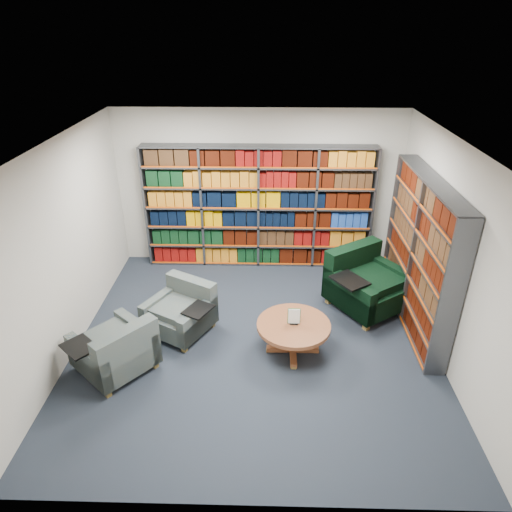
{
  "coord_description": "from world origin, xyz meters",
  "views": [
    {
      "loc": [
        0.15,
        -5.22,
        4.11
      ],
      "look_at": [
        0.0,
        0.6,
        1.05
      ],
      "focal_mm": 32.0,
      "sensor_mm": 36.0,
      "label": 1
    }
  ],
  "objects_px": {
    "chair_teal_front": "(118,352)",
    "coffee_table": "(293,330)",
    "chair_teal_left": "(183,312)",
    "chair_green_right": "(364,284)"
  },
  "relations": [
    {
      "from": "chair_green_right",
      "to": "chair_teal_left",
      "type": "bearing_deg",
      "value": -165.54
    },
    {
      "from": "chair_teal_left",
      "to": "chair_teal_front",
      "type": "height_order",
      "value": "chair_teal_front"
    },
    {
      "from": "chair_teal_left",
      "to": "coffee_table",
      "type": "xyz_separation_m",
      "value": [
        1.59,
        -0.49,
        0.08
      ]
    },
    {
      "from": "chair_teal_left",
      "to": "coffee_table",
      "type": "distance_m",
      "value": 1.66
    },
    {
      "from": "chair_teal_front",
      "to": "coffee_table",
      "type": "relative_size",
      "value": 1.22
    },
    {
      "from": "chair_teal_left",
      "to": "chair_teal_front",
      "type": "distance_m",
      "value": 1.16
    },
    {
      "from": "chair_teal_front",
      "to": "coffee_table",
      "type": "distance_m",
      "value": 2.31
    },
    {
      "from": "chair_green_right",
      "to": "coffee_table",
      "type": "xyz_separation_m",
      "value": [
        -1.17,
        -1.2,
        -0.0
      ]
    },
    {
      "from": "chair_teal_left",
      "to": "chair_teal_front",
      "type": "relative_size",
      "value": 0.91
    },
    {
      "from": "chair_green_right",
      "to": "coffee_table",
      "type": "bearing_deg",
      "value": -134.14
    }
  ]
}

